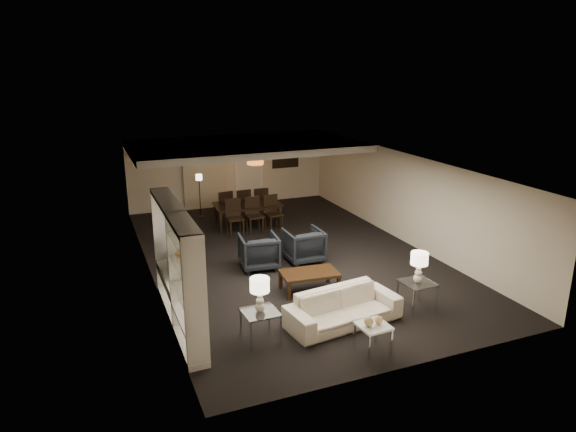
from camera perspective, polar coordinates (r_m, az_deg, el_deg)
The scene contains 35 objects.
floor at distance 13.53m, azimuth -0.00°, elevation -4.47°, with size 11.00×11.00×0.00m, color black.
ceiling at distance 12.84m, azimuth -0.00°, elevation 6.00°, with size 7.00×11.00×0.02m, color silver.
wall_back at distance 18.20m, azimuth -6.53°, elevation 5.08°, with size 7.00×0.02×2.50m, color beige.
wall_front at distance 8.60m, azimuth 14.04°, elevation -8.86°, with size 7.00×0.02×2.50m, color beige.
wall_left at distance 12.31m, azimuth -15.29°, elevation -1.09°, with size 0.02×11.00×2.50m, color beige.
wall_right at distance 14.75m, azimuth 12.72°, elevation 2.02°, with size 0.02×11.00×2.50m, color beige.
ceiling_soffit at distance 16.10m, azimuth -4.72°, elevation 7.78°, with size 7.00×4.00×0.20m, color silver.
curtains at distance 17.92m, azimuth -9.23°, elevation 4.63°, with size 1.50×0.12×2.40m, color beige.
door at distance 18.40m, azimuth -4.38°, elevation 4.64°, with size 0.90×0.05×2.10m, color silver.
painting at distance 18.76m, azimuth -0.30°, elevation 6.47°, with size 0.95×0.04×0.65m, color #142D38.
media_unit at distance 9.92m, azimuth -12.25°, elevation -5.66°, with size 0.38×3.40×2.35m, color white, non-canonical shape.
pendant_light at distance 16.27m, azimuth -3.66°, elevation 6.18°, with size 0.52×0.52×0.24m, color #D8591E.
sofa at distance 10.14m, azimuth 6.17°, elevation -10.08°, with size 2.27×0.89×0.66m, color beige.
coffee_table at distance 11.48m, azimuth 2.38°, elevation -7.27°, with size 1.25×0.73×0.45m, color black, non-canonical shape.
armchair_left at distance 12.67m, azimuth -3.27°, elevation -3.95°, with size 0.90×0.93×0.85m, color black.
armchair_right at distance 13.07m, azimuth 1.72°, elevation -3.26°, with size 0.90×0.93×0.85m, color black.
side_table_left at distance 9.55m, azimuth -3.09°, elevation -12.07°, with size 0.62×0.62×0.58m, color white, non-canonical shape.
side_table_right at distance 11.00m, azimuth 14.10°, elevation -8.53°, with size 0.62×0.62×0.58m, color white, non-canonical shape.
table_lamp_left at distance 9.27m, azimuth -3.15°, elevation -8.75°, with size 0.35×0.35×0.64m, color beige, non-canonical shape.
table_lamp_right at distance 10.76m, azimuth 14.33°, elevation -5.57°, with size 0.35×0.35×0.64m, color #F5E7CF, non-canonical shape.
marble_table at distance 9.34m, azimuth 9.40°, elevation -13.23°, with size 0.52×0.52×0.52m, color white, non-canonical shape.
gold_gourd_a at distance 9.13m, azimuth 8.95°, elevation -11.50°, with size 0.17×0.17×0.17m, color #D2BB6F.
gold_gourd_b at distance 9.23m, azimuth 10.04°, elevation -11.30°, with size 0.15×0.15×0.15m, color #EBC37C.
television at distance 10.82m, azimuth -12.94°, elevation -4.38°, with size 0.15×1.11×0.64m, color black.
vase_blue at distance 9.01m, azimuth -11.08°, elevation -8.12°, with size 0.17×0.17×0.18m, color #292FB4.
vase_amber at distance 9.33m, azimuth -11.92°, elevation -4.00°, with size 0.16×0.16×0.17m, color #B07C3A.
floor_speaker at distance 11.62m, azimuth -12.41°, elevation -5.87°, with size 0.11×0.11×1.01m, color black.
dining_table at distance 15.87m, azimuth -4.46°, elevation 0.08°, with size 2.03×1.13×0.71m, color black.
chair_nl at distance 15.06m, azimuth -5.89°, elevation -0.19°, with size 0.49×0.49×1.06m, color black, non-canonical shape.
chair_nm at distance 15.23m, azimuth -3.73°, elevation 0.06°, with size 0.49×0.49×1.06m, color black, non-canonical shape.
chair_nr at distance 15.42m, azimuth -1.61°, elevation 0.30°, with size 0.49×0.49×1.06m, color black, non-canonical shape.
chair_fl at distance 16.27m, azimuth -7.18°, elevation 1.05°, with size 0.49×0.49×1.06m, color black, non-canonical shape.
chair_fm at distance 16.42m, azimuth -5.16°, elevation 1.26°, with size 0.49×0.49×1.06m, color black, non-canonical shape.
chair_fr at distance 16.60m, azimuth -3.18°, elevation 1.47°, with size 0.49×0.49×1.06m, color black, non-canonical shape.
floor_lamp at distance 16.98m, azimuth -9.77°, elevation 2.24°, with size 0.21×0.21×1.42m, color black, non-canonical shape.
Camera 1 is at (-4.73, -11.69, 4.89)m, focal length 32.00 mm.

